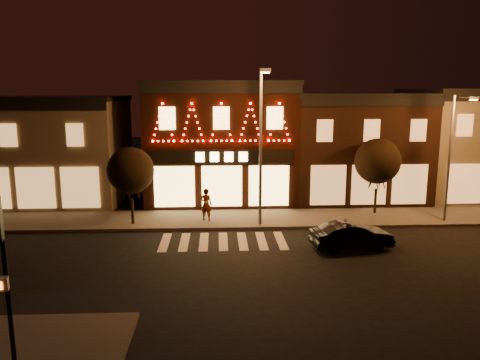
{
  "coord_description": "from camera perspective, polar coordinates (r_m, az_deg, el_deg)",
  "views": [
    {
      "loc": [
        -0.24,
        -19.09,
        7.68
      ],
      "look_at": [
        0.87,
        4.0,
        3.23
      ],
      "focal_mm": 34.89,
      "sensor_mm": 36.0,
      "label": 1
    }
  ],
  "objects": [
    {
      "name": "building_right_b",
      "position": [
        38.21,
        26.71,
        4.07
      ],
      "size": [
        9.2,
        8.28,
        7.8
      ],
      "color": "#786C55",
      "rests_on": "ground"
    },
    {
      "name": "building_left",
      "position": [
        35.68,
        -23.74,
        3.5
      ],
      "size": [
        12.2,
        8.28,
        7.3
      ],
      "color": "#786C55",
      "rests_on": "ground"
    },
    {
      "name": "ground",
      "position": [
        20.58,
        -1.92,
        -11.03
      ],
      "size": [
        120.0,
        120.0,
        0.0
      ],
      "primitive_type": "plane",
      "color": "black",
      "rests_on": "ground"
    },
    {
      "name": "streetlamp_mid",
      "position": [
        25.66,
        2.62,
        5.46
      ],
      "size": [
        0.55,
        1.99,
        8.7
      ],
      "rotation": [
        0.0,
        0.0,
        -0.02
      ],
      "color": "#59595E",
      "rests_on": "sidewalk_far"
    },
    {
      "name": "dark_sedan",
      "position": [
        23.72,
        13.5,
        -6.63
      ],
      "size": [
        4.17,
        1.98,
        1.32
      ],
      "primitive_type": "imported",
      "rotation": [
        0.0,
        0.0,
        1.72
      ],
      "color": "black",
      "rests_on": "ground"
    },
    {
      "name": "tree_left",
      "position": [
        26.99,
        -13.23,
        1.13
      ],
      "size": [
        2.64,
        2.64,
        4.41
      ],
      "rotation": [
        0.0,
        0.0,
        -0.04
      ],
      "color": "black",
      "rests_on": "sidewalk_far"
    },
    {
      "name": "streetlamp_right",
      "position": [
        29.18,
        24.58,
        3.48
      ],
      "size": [
        0.65,
        1.66,
        7.27
      ],
      "rotation": [
        0.0,
        0.0,
        -0.23
      ],
      "color": "#59595E",
      "rests_on": "sidewalk_far"
    },
    {
      "name": "pedestrian",
      "position": [
        27.46,
        -4.16,
        -2.99
      ],
      "size": [
        0.8,
        0.64,
        1.91
      ],
      "primitive_type": "imported",
      "rotation": [
        0.0,
        0.0,
        2.85
      ],
      "color": "gray",
      "rests_on": "sidewalk_far"
    },
    {
      "name": "building_right_a",
      "position": [
        34.71,
        13.6,
        4.1
      ],
      "size": [
        9.2,
        8.28,
        7.5
      ],
      "color": "#361E13",
      "rests_on": "ground"
    },
    {
      "name": "sidewalk_far",
      "position": [
        28.22,
        1.91,
        -4.75
      ],
      "size": [
        44.0,
        4.0,
        0.15
      ],
      "primitive_type": "cube",
      "color": "#47423D",
      "rests_on": "ground"
    },
    {
      "name": "tree_right",
      "position": [
        29.81,
        16.47,
        2.22
      ],
      "size": [
        2.79,
        2.79,
        4.67
      ],
      "rotation": [
        0.0,
        0.0,
        -0.18
      ],
      "color": "black",
      "rests_on": "sidewalk_far"
    },
    {
      "name": "building_pulp",
      "position": [
        33.25,
        -2.34,
        4.81
      ],
      "size": [
        10.2,
        8.34,
        8.3
      ],
      "color": "black",
      "rests_on": "ground"
    }
  ]
}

